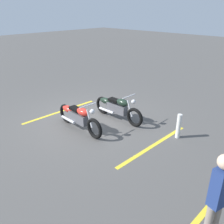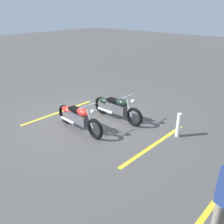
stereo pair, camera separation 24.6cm
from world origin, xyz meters
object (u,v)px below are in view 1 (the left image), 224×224
object	(u,v)px
motorcycle_bright_foreground	(78,116)
motorcycle_dark_foreground	(117,107)
bystander_near_row	(217,198)
bollard_post	(179,126)

from	to	relation	value
motorcycle_bright_foreground	motorcycle_dark_foreground	size ratio (longest dim) A/B	1.00
motorcycle_bright_foreground	bystander_near_row	size ratio (longest dim) A/B	1.23
motorcycle_bright_foreground	bollard_post	distance (m)	3.22
motorcycle_bright_foreground	bystander_near_row	distance (m)	5.07
motorcycle_dark_foreground	bystander_near_row	xyz separation A→B (m)	(4.54, -2.58, 0.55)
motorcycle_bright_foreground	bollard_post	size ratio (longest dim) A/B	2.83
bystander_near_row	bollard_post	size ratio (longest dim) A/B	2.29
bollard_post	bystander_near_row	bearing A→B (deg)	-52.36
bollard_post	motorcycle_bright_foreground	bearing A→B (deg)	-146.09
motorcycle_bright_foreground	bystander_near_row	bearing A→B (deg)	-10.36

